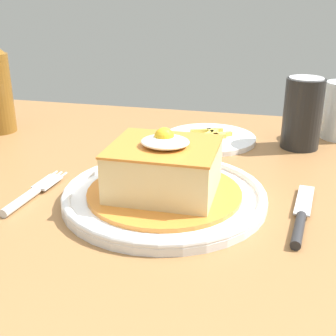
# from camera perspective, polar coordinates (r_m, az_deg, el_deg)

# --- Properties ---
(dining_table) EXTENTS (1.28, 0.82, 0.75)m
(dining_table) POSITION_cam_1_polar(r_m,az_deg,el_deg) (0.72, -2.02, -10.03)
(dining_table) COLOR olive
(dining_table) RESTS_ON ground_plane
(main_plate) EXTENTS (0.27, 0.27, 0.02)m
(main_plate) POSITION_cam_1_polar(r_m,az_deg,el_deg) (0.60, -0.46, -3.44)
(main_plate) COLOR white
(main_plate) RESTS_ON dining_table
(sandwich_meal) EXTENTS (0.20, 0.20, 0.09)m
(sandwich_meal) POSITION_cam_1_polar(r_m,az_deg,el_deg) (0.59, -0.46, -0.46)
(sandwich_meal) COLOR orange
(sandwich_meal) RESTS_ON main_plate
(fork) EXTENTS (0.03, 0.14, 0.01)m
(fork) POSITION_cam_1_polar(r_m,az_deg,el_deg) (0.64, -17.05, -3.24)
(fork) COLOR silver
(fork) RESTS_ON dining_table
(knife) EXTENTS (0.03, 0.17, 0.01)m
(knife) POSITION_cam_1_polar(r_m,az_deg,el_deg) (0.57, 16.40, -6.38)
(knife) COLOR #262628
(knife) RESTS_ON dining_table
(soda_can) EXTENTS (0.07, 0.07, 0.12)m
(soda_can) POSITION_cam_1_polar(r_m,az_deg,el_deg) (0.82, 16.65, 6.63)
(soda_can) COLOR black
(soda_can) RESTS_ON dining_table
(side_plate_fries) EXTENTS (0.17, 0.17, 0.02)m
(side_plate_fries) POSITION_cam_1_polar(r_m,az_deg,el_deg) (0.84, 5.23, 3.76)
(side_plate_fries) COLOR white
(side_plate_fries) RESTS_ON dining_table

